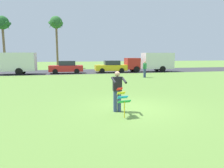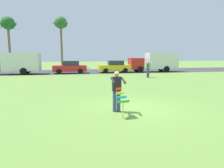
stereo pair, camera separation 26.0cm
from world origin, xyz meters
name	(u,v)px [view 2 (the right image)]	position (x,y,z in m)	size (l,w,h in m)	color
ground_plane	(134,108)	(0.00, 0.00, 0.00)	(120.00, 120.00, 0.00)	olive
road_strip	(91,71)	(0.00, 20.45, 0.01)	(120.00, 8.00, 0.01)	#38383D
person_kite_flyer	(117,90)	(-0.87, -0.34, 0.95)	(0.54, 0.66, 1.73)	#384772
kite_held	(122,98)	(-0.85, -1.09, 0.75)	(0.53, 0.67, 1.12)	red
parked_truck_grey_van	(15,63)	(-9.42, 18.05, 1.41)	(6.77, 2.28, 2.62)	gray
parked_car_red	(70,67)	(-2.87, 18.05, 0.77)	(4.22, 1.87, 1.60)	red
parked_car_yellow	(115,67)	(2.98, 18.05, 0.77)	(4.23, 1.90, 1.60)	yellow
parked_truck_red_cab	(156,62)	(8.83, 18.05, 1.41)	(6.73, 2.19, 2.62)	#B2231E
palm_tree_left_near	(8,25)	(-12.38, 27.32, 6.97)	(2.58, 2.71, 8.37)	brown
palm_tree_right_near	(61,25)	(-4.27, 28.62, 7.43)	(2.58, 2.71, 8.88)	brown
person_walker_near	(148,69)	(5.17, 11.57, 0.93)	(0.49, 0.38, 1.73)	#384772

